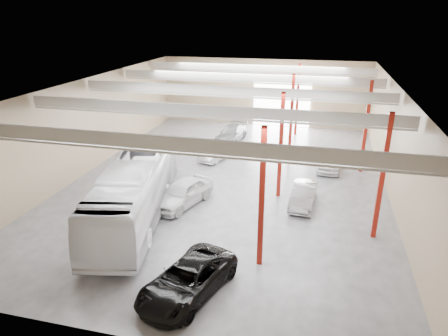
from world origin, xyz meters
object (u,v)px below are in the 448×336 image
at_px(black_sedan, 188,280).
at_px(car_row_a, 183,193).
at_px(coach_bus, 135,190).
at_px(car_right_near, 303,195).
at_px(car_right_far, 329,160).
at_px(car_row_c, 231,134).
at_px(car_row_b, 218,151).

xyz_separation_m(black_sedan, car_row_a, (-3.12, 8.23, 0.10)).
height_order(coach_bus, car_right_near, coach_bus).
bearing_deg(black_sedan, car_right_near, 83.74).
bearing_deg(car_row_a, coach_bus, -115.51).
relative_size(coach_bus, car_right_near, 3.11).
distance_m(black_sedan, car_right_near, 10.95).
distance_m(black_sedan, car_right_far, 18.00).
bearing_deg(car_row_c, car_row_b, -82.68).
xyz_separation_m(car_row_b, car_right_near, (7.50, -7.03, 0.01)).
bearing_deg(car_right_near, black_sedan, -109.64).
bearing_deg(car_row_c, car_row_a, -82.68).
height_order(black_sedan, car_row_b, black_sedan).
xyz_separation_m(coach_bus, car_right_near, (9.62, 4.04, -1.10)).
relative_size(black_sedan, car_right_far, 1.20).
relative_size(coach_bus, car_right_far, 2.91).
height_order(car_row_c, car_right_far, car_right_far).
xyz_separation_m(coach_bus, black_sedan, (5.24, -6.00, -1.04)).
relative_size(coach_bus, car_row_b, 3.15).
height_order(car_row_b, car_row_c, car_row_c).
distance_m(car_row_b, car_right_near, 10.28).
xyz_separation_m(car_row_a, car_row_c, (0.00, 14.03, -0.12)).
height_order(car_row_c, car_right_near, car_row_c).
relative_size(car_row_a, car_row_b, 1.21).
distance_m(coach_bus, car_row_c, 16.43).
bearing_deg(black_sedan, car_row_b, 117.68).
relative_size(coach_bus, car_row_c, 2.60).
xyz_separation_m(black_sedan, car_right_near, (4.38, 10.04, -0.06)).
height_order(black_sedan, car_row_c, black_sedan).
bearing_deg(black_sedan, car_row_a, 128.07).
xyz_separation_m(black_sedan, car_right_far, (5.98, 16.97, 0.02)).
height_order(coach_bus, car_row_a, coach_bus).
relative_size(black_sedan, car_row_b, 1.30).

